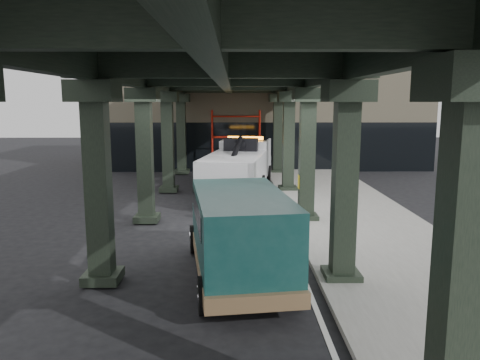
{
  "coord_description": "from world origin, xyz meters",
  "views": [
    {
      "loc": [
        -0.09,
        -15.2,
        4.5
      ],
      "look_at": [
        0.11,
        1.54,
        1.7
      ],
      "focal_mm": 35.0,
      "sensor_mm": 36.0,
      "label": 1
    }
  ],
  "objects": [
    {
      "name": "tow_truck",
      "position": [
        0.17,
        7.53,
        1.39
      ],
      "size": [
        3.73,
        8.96,
        2.86
      ],
      "rotation": [
        0.0,
        0.0,
        -0.17
      ],
      "color": "black",
      "rests_on": "ground"
    },
    {
      "name": "sidewalk",
      "position": [
        4.5,
        2.0,
        0.07
      ],
      "size": [
        5.0,
        40.0,
        0.15
      ],
      "primitive_type": "cube",
      "color": "gray",
      "rests_on": "ground"
    },
    {
      "name": "building",
      "position": [
        2.0,
        20.0,
        4.0
      ],
      "size": [
        22.0,
        10.0,
        8.0
      ],
      "primitive_type": "cube",
      "color": "#C6B793",
      "rests_on": "ground"
    },
    {
      "name": "viaduct",
      "position": [
        -0.4,
        2.0,
        5.46
      ],
      "size": [
        7.4,
        32.0,
        6.4
      ],
      "color": "black",
      "rests_on": "ground"
    },
    {
      "name": "lane_stripe",
      "position": [
        1.7,
        2.0,
        0.01
      ],
      "size": [
        0.12,
        38.0,
        0.01
      ],
      "primitive_type": "cube",
      "color": "silver",
      "rests_on": "ground"
    },
    {
      "name": "towed_van",
      "position": [
        0.02,
        -3.82,
        1.25
      ],
      "size": [
        2.93,
        5.97,
        2.33
      ],
      "rotation": [
        0.0,
        0.0,
        0.13
      ],
      "color": "#113F3D",
      "rests_on": "ground"
    },
    {
      "name": "scaffolding",
      "position": [
        0.0,
        14.64,
        2.11
      ],
      "size": [
        3.08,
        0.88,
        4.0
      ],
      "color": "red",
      "rests_on": "ground"
    },
    {
      "name": "ground",
      "position": [
        0.0,
        0.0,
        0.0
      ],
      "size": [
        90.0,
        90.0,
        0.0
      ],
      "primitive_type": "plane",
      "color": "black",
      "rests_on": "ground"
    }
  ]
}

